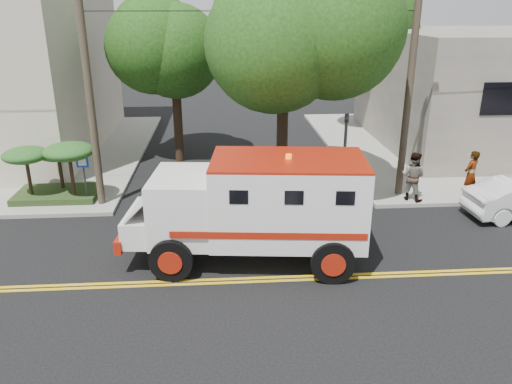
{
  "coord_description": "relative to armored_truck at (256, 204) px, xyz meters",
  "views": [
    {
      "loc": [
        -0.9,
        -12.46,
        7.4
      ],
      "look_at": [
        0.21,
        2.92,
        1.6
      ],
      "focal_mm": 35.0,
      "sensor_mm": 36.0,
      "label": 1
    }
  ],
  "objects": [
    {
      "name": "tree_left",
      "position": [
        -2.78,
        10.53,
        3.87
      ],
      "size": [
        4.48,
        4.2,
        7.7
      ],
      "color": "black",
      "rests_on": "ground"
    },
    {
      "name": "tree_main",
      "position": [
        1.84,
        4.95,
        5.34
      ],
      "size": [
        6.08,
        5.7,
        9.85
      ],
      "color": "black",
      "rests_on": "ground"
    },
    {
      "name": "pedestrian_a",
      "position": [
        8.78,
        4.24,
        -0.73
      ],
      "size": [
        0.85,
        0.78,
        1.95
      ],
      "primitive_type": "imported",
      "rotation": [
        0.0,
        0.0,
        3.71
      ],
      "color": "gray",
      "rests_on": "sidewalk_ne"
    },
    {
      "name": "ground",
      "position": [
        -0.1,
        -1.26,
        -1.86
      ],
      "size": [
        100.0,
        100.0,
        0.0
      ],
      "primitive_type": "plane",
      "color": "black",
      "rests_on": "ground"
    },
    {
      "name": "accessibility_sign",
      "position": [
        -6.3,
        4.91,
        -0.49
      ],
      "size": [
        0.45,
        0.1,
        2.02
      ],
      "color": "#3F3F42",
      "rests_on": "ground"
    },
    {
      "name": "armored_truck",
      "position": [
        0.0,
        0.0,
        0.0
      ],
      "size": [
        7.39,
        3.48,
        3.26
      ],
      "rotation": [
        0.0,
        0.0,
        -0.1
      ],
      "color": "silver",
      "rests_on": "ground"
    },
    {
      "name": "tree_right",
      "position": [
        8.74,
        14.51,
        4.24
      ],
      "size": [
        4.8,
        4.5,
        8.2
      ],
      "color": "black",
      "rests_on": "ground"
    },
    {
      "name": "traffic_signal",
      "position": [
        3.7,
        4.34,
        0.37
      ],
      "size": [
        0.15,
        0.18,
        3.6
      ],
      "color": "#3F3F42",
      "rests_on": "ground"
    },
    {
      "name": "utility_pole_left",
      "position": [
        -5.7,
        4.74,
        2.64
      ],
      "size": [
        0.28,
        0.28,
        9.0
      ],
      "primitive_type": "cylinder",
      "color": "#382D23",
      "rests_on": "ground"
    },
    {
      "name": "utility_pole_right",
      "position": [
        6.2,
        4.94,
        2.64
      ],
      "size": [
        0.28,
        0.28,
        9.0
      ],
      "primitive_type": "cylinder",
      "color": "#382D23",
      "rests_on": "ground"
    },
    {
      "name": "building_right",
      "position": [
        14.9,
        12.74,
        1.29
      ],
      "size": [
        14.0,
        12.0,
        6.0
      ],
      "primitive_type": "cube",
      "color": "#6B645C",
      "rests_on": "sidewalk_ne"
    },
    {
      "name": "pedestrian_b",
      "position": [
        6.45,
        4.24,
        -0.74
      ],
      "size": [
        1.19,
        1.17,
        1.94
      ],
      "primitive_type": "imported",
      "rotation": [
        0.0,
        0.0,
        2.42
      ],
      "color": "gray",
      "rests_on": "sidewalk_ne"
    },
    {
      "name": "palm_planter",
      "position": [
        -7.54,
        5.37,
        -0.21
      ],
      "size": [
        3.52,
        2.63,
        2.36
      ],
      "color": "#1E3314",
      "rests_on": "sidewalk_nw"
    },
    {
      "name": "sidewalk_ne",
      "position": [
        13.4,
        12.24,
        -1.78
      ],
      "size": [
        17.0,
        17.0,
        0.15
      ],
      "primitive_type": "cube",
      "color": "gray",
      "rests_on": "ground"
    }
  ]
}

